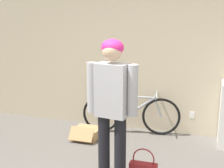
% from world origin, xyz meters
% --- Properties ---
extents(wall_back, '(8.00, 0.07, 2.60)m').
position_xyz_m(wall_back, '(0.00, 2.71, 1.30)').
color(wall_back, beige).
rests_on(wall_back, ground_plane).
extents(person, '(0.62, 0.27, 1.75)m').
position_xyz_m(person, '(-0.28, 0.84, 1.05)').
color(person, black).
rests_on(person, ground_plane).
extents(bicycle, '(1.65, 0.46, 0.72)m').
position_xyz_m(bicycle, '(-0.45, 2.42, 0.35)').
color(bicycle, black).
rests_on(bicycle, ground_plane).
extents(cardboard_box, '(0.42, 0.50, 0.23)m').
position_xyz_m(cardboard_box, '(-1.10, 2.01, 0.08)').
color(cardboard_box, tan).
rests_on(cardboard_box, ground_plane).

